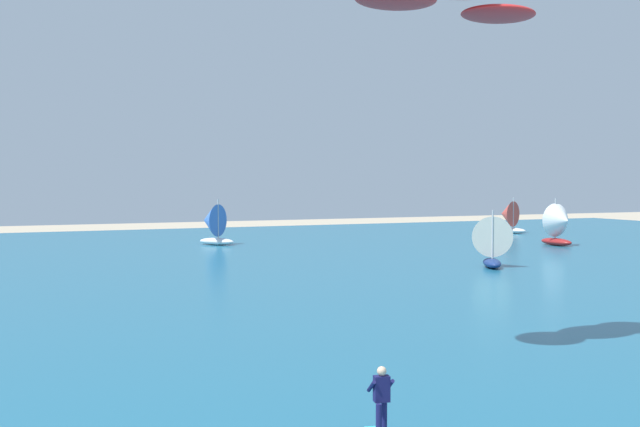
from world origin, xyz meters
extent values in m
cube|color=#1E607F|center=(0.00, 49.61, 0.05)|extent=(160.00, 90.00, 0.10)
cylinder|color=#19194C|center=(0.82, 18.35, 0.55)|extent=(0.14, 0.14, 0.80)
cylinder|color=#19194C|center=(1.13, 18.65, 0.55)|extent=(0.14, 0.14, 0.80)
cube|color=#19194C|center=(0.98, 18.50, 1.25)|extent=(0.39, 0.28, 0.60)
sphere|color=beige|center=(0.98, 18.50, 1.66)|extent=(0.22, 0.22, 0.22)
cylinder|color=#19194C|center=(0.77, 18.62, 1.30)|extent=(0.18, 0.51, 0.39)
cylinder|color=#19194C|center=(1.21, 18.54, 1.30)|extent=(0.18, 0.51, 0.39)
ellipsoid|color=red|center=(4.80, 24.78, 11.86)|extent=(2.98, 2.52, 0.44)
ellipsoid|color=red|center=(9.09, 25.15, 11.86)|extent=(2.98, 2.52, 0.44)
ellipsoid|color=navy|center=(23.70, 45.11, 0.41)|extent=(2.55, 3.47, 0.62)
cylinder|color=silver|center=(23.63, 44.97, 2.38)|extent=(0.10, 0.10, 3.32)
cone|color=silver|center=(23.96, 45.62, 2.22)|extent=(3.14, 2.58, 2.79)
ellipsoid|color=maroon|center=(39.56, 56.93, 0.44)|extent=(1.40, 3.70, 0.69)
cylinder|color=silver|center=(39.56, 57.10, 2.61)|extent=(0.11, 0.11, 3.65)
cone|color=white|center=(39.59, 56.30, 2.43)|extent=(3.13, 1.72, 3.07)
ellipsoid|color=white|center=(11.09, 69.76, 0.43)|extent=(3.31, 3.47, 0.67)
cylinder|color=silver|center=(11.20, 69.64, 2.55)|extent=(0.11, 0.11, 3.57)
cone|color=#3F72CC|center=(10.68, 70.22, 2.38)|extent=(3.27, 3.17, 3.00)
ellipsoid|color=silver|center=(45.85, 71.44, 0.42)|extent=(2.44, 3.62, 0.64)
cylinder|color=silver|center=(45.91, 71.29, 2.46)|extent=(0.11, 0.11, 3.43)
cone|color=#D84C3F|center=(45.61, 71.98, 2.29)|extent=(3.24, 2.52, 2.88)
camera|label=1|loc=(-6.94, 3.70, 6.03)|focal=41.35mm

